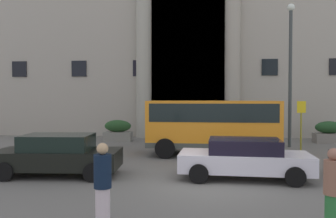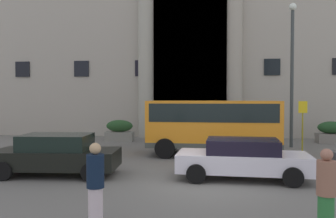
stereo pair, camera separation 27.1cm
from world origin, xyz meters
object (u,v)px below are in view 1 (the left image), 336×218
Objects in this scene: hedge_planter_far_east at (239,129)px; motorcycle_far_end at (60,151)px; pedestrian_woman_with_bag at (333,193)px; lamppost_plaza_centre at (290,64)px; hedge_planter_west at (329,132)px; parked_estate_mid at (58,155)px; parked_hatchback_near at (244,158)px; bus_stop_sign at (301,120)px; pedestrian_child_trailing at (103,186)px; hedge_planter_entrance_left at (118,131)px; orange_minibus at (213,122)px.

hedge_planter_far_east reaches higher than motorcycle_far_end.
lamppost_plaza_centre reaches higher than pedestrian_woman_with_bag.
hedge_planter_far_east is 5.30m from hedge_planter_west.
hedge_planter_far_east is 12.45m from parked_estate_mid.
bus_stop_sign is at bearing 64.67° from parked_hatchback_near.
pedestrian_woman_with_bag is (-2.65, -11.66, -0.69)m from bus_stop_sign.
hedge_planter_far_east is at bearing 31.90° from motorcycle_far_end.
pedestrian_child_trailing is at bearing -123.02° from hedge_planter_west.
hedge_planter_west is 0.38× the size of parked_hatchback_near.
pedestrian_child_trailing is at bearing -9.46° from pedestrian_woman_with_bag.
hedge_planter_west is 17.80m from pedestrian_child_trailing.
hedge_planter_west is (2.54, 3.28, -0.95)m from bus_stop_sign.
bus_stop_sign reaches higher than hedge_planter_entrance_left.
hedge_planter_far_east is at bearing -179.91° from hedge_planter_west.
parked_estate_mid is at bearing -42.45° from pedestrian_woman_with_bag.
lamppost_plaza_centre is at bearing 38.13° from orange_minibus.
pedestrian_child_trailing is (-7.16, -11.64, -0.66)m from bus_stop_sign.
hedge_planter_west is at bearing 18.68° from motorcycle_far_end.
pedestrian_woman_with_bag is (8.40, -7.41, 0.43)m from motorcycle_far_end.
parked_hatchback_near is (-6.24, -9.96, 0.07)m from hedge_planter_west.
parked_estate_mid is 2.49× the size of pedestrian_woman_with_bag.
lamppost_plaza_centre is at bearing 100.88° from bus_stop_sign.
lamppost_plaza_centre is at bearing 36.11° from parked_estate_mid.
pedestrian_woman_with_bag is (7.63, -14.64, 0.25)m from hedge_planter_entrance_left.
pedestrian_woman_with_bag is (0.11, -14.94, 0.07)m from hedge_planter_far_east.
motorcycle_far_end is at bearing 165.42° from parked_hatchback_near.
lamppost_plaza_centre is at bearing -144.58° from hedge_planter_west.
parked_hatchback_near is 2.45× the size of pedestrian_child_trailing.
hedge_planter_far_east is 7.53m from hedge_planter_entrance_left.
parked_estate_mid is at bearing -80.05° from motorcycle_far_end.
hedge_planter_far_east reaches higher than parked_hatchback_near.
orange_minibus reaches higher than hedge_planter_far_east.
parked_hatchback_near is 9.50m from lamppost_plaza_centre.
parked_estate_mid is at bearing -140.73° from lamppost_plaza_centre.
pedestrian_child_trailing is 15.11m from lamppost_plaza_centre.
parked_estate_mid is at bearing -89.04° from hedge_planter_entrance_left.
parked_estate_mid is 6.42m from parked_hatchback_near.
orange_minibus is 3.62× the size of hedge_planter_far_east.
pedestrian_child_trailing is (3.89, -7.40, 0.45)m from motorcycle_far_end.
motorcycle_far_end is 8.37m from pedestrian_child_trailing.
parked_hatchback_near is at bearing -113.41° from lamppost_plaza_centre.
parked_hatchback_near reaches higher than motorcycle_far_end.
hedge_planter_entrance_left is at bearing 87.80° from parked_estate_mid.
bus_stop_sign is 11.98m from pedestrian_woman_with_bag.
hedge_planter_entrance_left is at bearing -178.63° from hedge_planter_west.
orange_minibus reaches higher than parked_estate_mid.
hedge_planter_far_east is at bearing 88.27° from parked_hatchback_near.
hedge_planter_entrance_left is (-5.70, 4.90, -0.91)m from orange_minibus.
parked_estate_mid is (-12.66, -10.06, 0.10)m from hedge_planter_west.
hedge_planter_west is 0.22× the size of lamppost_plaza_centre.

